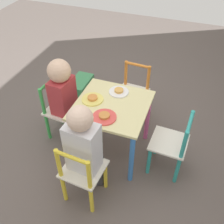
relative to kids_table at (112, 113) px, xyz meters
The scene contains 12 objects.
ground_plane 0.41m from the kids_table, ahead, with size 6.00×6.00×0.00m, color #5B514C.
kids_table is the anchor object (origin of this frame).
chair_yellow 0.49m from the kids_table, ahead, with size 0.28×0.28×0.53m.
chair_green 0.49m from the kids_table, 95.08° to the right, with size 0.28×0.28×0.53m.
chair_orange 0.49m from the kids_table, behind, with size 0.28×0.28×0.53m.
chair_teal 0.49m from the kids_table, 87.31° to the left, with size 0.27×0.27×0.53m.
child_right 0.42m from the kids_table, ahead, with size 0.22×0.21×0.79m.
child_front 0.42m from the kids_table, 95.08° to the right, with size 0.21×0.23×0.75m.
plate_right 0.18m from the kids_table, ahead, with size 0.17×0.17×0.03m.
plate_front 0.18m from the kids_table, 90.00° to the right, with size 0.16×0.16×0.03m.
plate_left 0.18m from the kids_table, behind, with size 0.15×0.15×0.03m.
storage_bin 1.01m from the kids_table, 138.76° to the right, with size 0.33×0.18×0.11m.
Camera 1 is at (1.37, 0.50, 1.70)m, focal length 42.00 mm.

